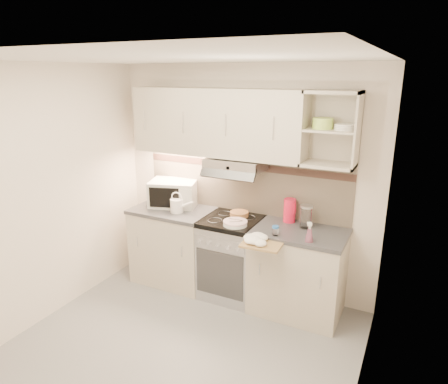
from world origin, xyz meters
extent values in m
plane|color=gray|center=(0.00, 0.00, 0.00)|extent=(3.00, 3.00, 0.00)
cube|color=white|center=(0.00, 1.40, 1.25)|extent=(3.00, 0.04, 2.50)
cube|color=white|center=(0.00, -1.40, 1.25)|extent=(3.00, 0.04, 2.50)
cube|color=white|center=(-1.50, 0.00, 1.25)|extent=(0.04, 2.80, 2.50)
cube|color=white|center=(1.50, 0.00, 1.25)|extent=(0.04, 2.80, 2.50)
cube|color=white|center=(0.00, 0.00, 2.50)|extent=(3.00, 2.80, 0.04)
cube|color=#C6B299|center=(0.00, 1.39, 1.22)|extent=(2.40, 0.02, 0.64)
cube|color=#39251F|center=(0.00, 1.38, 1.42)|extent=(2.40, 0.01, 0.08)
cube|color=beige|center=(-0.25, 1.23, 1.90)|extent=(1.90, 0.34, 0.70)
cube|color=beige|center=(0.95, 1.23, 1.90)|extent=(0.50, 0.34, 0.70)
cylinder|color=#B4DE55|center=(0.87, 1.23, 1.95)|extent=(0.19, 0.19, 0.10)
cylinder|color=white|center=(1.07, 1.23, 1.93)|extent=(0.18, 0.18, 0.06)
cube|color=#B7B7BC|center=(0.00, 1.20, 1.48)|extent=(0.60, 0.40, 0.12)
cube|color=beige|center=(-0.75, 1.10, 0.43)|extent=(0.90, 0.60, 0.86)
cube|color=#47474C|center=(-0.75, 1.10, 0.88)|extent=(0.92, 0.62, 0.04)
cube|color=beige|center=(0.75, 1.10, 0.43)|extent=(0.90, 0.60, 0.86)
cube|color=#47474C|center=(0.75, 1.10, 0.88)|extent=(0.92, 0.62, 0.04)
cube|color=#B7B7BC|center=(0.00, 1.10, 0.42)|extent=(0.60, 0.58, 0.85)
cube|color=black|center=(0.00, 1.10, 0.88)|extent=(0.60, 0.60, 0.05)
cube|color=silver|center=(-0.81, 1.22, 1.05)|extent=(0.62, 0.53, 0.30)
cube|color=black|center=(-0.81, 1.02, 1.05)|extent=(0.33, 0.12, 0.23)
cylinder|color=white|center=(-0.64, 1.02, 0.98)|extent=(0.14, 0.14, 0.15)
cone|color=white|center=(-0.53, 1.04, 1.00)|extent=(0.20, 0.07, 0.12)
torus|color=white|center=(-0.64, 1.02, 1.08)|extent=(0.13, 0.04, 0.13)
cylinder|color=white|center=(0.11, 0.95, 0.91)|extent=(0.25, 0.25, 0.02)
cylinder|color=white|center=(0.11, 0.95, 0.92)|extent=(0.25, 0.25, 0.02)
cylinder|color=white|center=(0.11, 0.95, 0.94)|extent=(0.25, 0.25, 0.02)
cube|color=silver|center=(0.11, 0.95, 0.95)|extent=(0.16, 0.05, 0.01)
cylinder|color=#9E8143|center=(0.04, 1.22, 0.93)|extent=(0.20, 0.20, 0.05)
cylinder|color=#F0183B|center=(0.57, 1.30, 1.02)|extent=(0.12, 0.12, 0.25)
cube|color=#F0183B|center=(0.63, 1.27, 1.06)|extent=(0.03, 0.03, 0.10)
cylinder|color=white|center=(0.77, 1.21, 1.01)|extent=(0.12, 0.12, 0.21)
cylinder|color=#B7B7BC|center=(0.77, 1.21, 1.12)|extent=(0.12, 0.12, 0.02)
cylinder|color=white|center=(0.57, 0.88, 0.94)|extent=(0.06, 0.06, 0.08)
cylinder|color=#2258AB|center=(0.57, 0.88, 0.99)|extent=(0.07, 0.07, 0.02)
cone|color=pink|center=(0.90, 0.88, 0.96)|extent=(0.08, 0.08, 0.13)
cube|color=#A3784B|center=(0.50, 0.72, 0.87)|extent=(0.39, 0.35, 0.02)
camera|label=1|loc=(1.71, -2.52, 2.40)|focal=32.00mm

